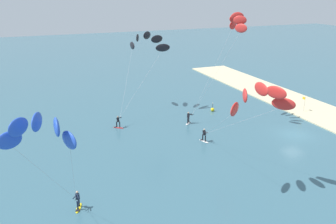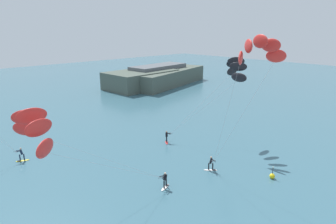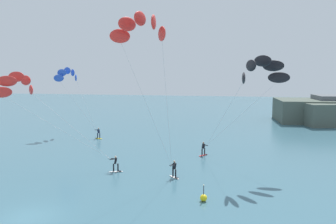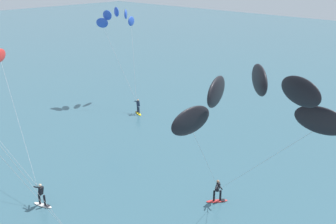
{
  "view_description": "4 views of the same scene",
  "coord_description": "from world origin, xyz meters",
  "px_view_note": "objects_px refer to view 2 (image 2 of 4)",
  "views": [
    {
      "loc": [
        -31.56,
        30.24,
        17.32
      ],
      "look_at": [
        2.06,
        16.54,
        4.57
      ],
      "focal_mm": 37.13,
      "sensor_mm": 36.0,
      "label": 1
    },
    {
      "loc": [
        -14.94,
        -6.98,
        15.21
      ],
      "look_at": [
        6.92,
        15.95,
        6.04
      ],
      "focal_mm": 31.03,
      "sensor_mm": 36.0,
      "label": 2
    },
    {
      "loc": [
        13.8,
        -21.15,
        10.25
      ],
      "look_at": [
        6.91,
        16.93,
        5.63
      ],
      "focal_mm": 37.14,
      "sensor_mm": 36.0,
      "label": 3
    },
    {
      "loc": [
        23.84,
        1.48,
        15.13
      ],
      "look_at": [
        6.77,
        19.42,
        5.76
      ],
      "focal_mm": 41.33,
      "sensor_mm": 36.0,
      "label": 4
    }
  ],
  "objects_px": {
    "kitesurfer_far_out": "(233,70)",
    "marker_buoy": "(272,176)",
    "kitesurfer_nearshore": "(40,130)",
    "kitesurfer_mid_water": "(257,56)"
  },
  "relations": [
    {
      "from": "kitesurfer_far_out",
      "to": "marker_buoy",
      "type": "relative_size",
      "value": 8.5
    },
    {
      "from": "kitesurfer_far_out",
      "to": "marker_buoy",
      "type": "bearing_deg",
      "value": -118.17
    },
    {
      "from": "kitesurfer_nearshore",
      "to": "kitesurfer_mid_water",
      "type": "xyz_separation_m",
      "value": [
        15.34,
        -7.17,
        4.48
      ]
    },
    {
      "from": "kitesurfer_mid_water",
      "to": "kitesurfer_far_out",
      "type": "distance_m",
      "value": 13.26
    },
    {
      "from": "kitesurfer_far_out",
      "to": "marker_buoy",
      "type": "height_order",
      "value": "kitesurfer_far_out"
    },
    {
      "from": "kitesurfer_nearshore",
      "to": "marker_buoy",
      "type": "distance_m",
      "value": 23.07
    },
    {
      "from": "kitesurfer_nearshore",
      "to": "kitesurfer_far_out",
      "type": "relative_size",
      "value": 1.12
    },
    {
      "from": "kitesurfer_nearshore",
      "to": "kitesurfer_far_out",
      "type": "bearing_deg",
      "value": 3.32
    },
    {
      "from": "kitesurfer_nearshore",
      "to": "kitesurfer_mid_water",
      "type": "distance_m",
      "value": 17.51
    },
    {
      "from": "marker_buoy",
      "to": "kitesurfer_mid_water",
      "type": "bearing_deg",
      "value": 178.25
    }
  ]
}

